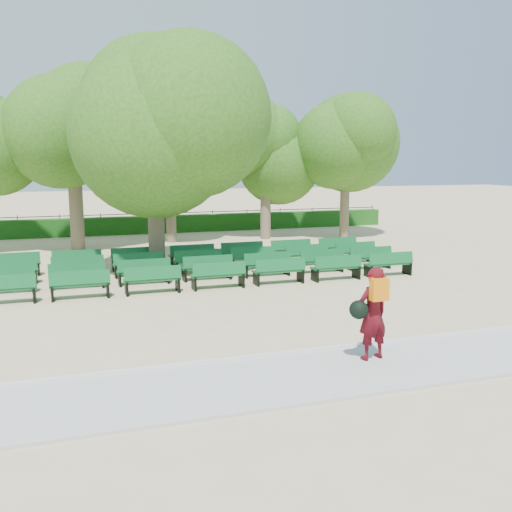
% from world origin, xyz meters
% --- Properties ---
extents(ground, '(120.00, 120.00, 0.00)m').
position_xyz_m(ground, '(0.00, 0.00, 0.00)').
color(ground, tan).
extents(paving, '(30.00, 2.20, 0.06)m').
position_xyz_m(paving, '(0.00, -7.40, 0.03)').
color(paving, '#B5B5B0').
rests_on(paving, ground).
extents(curb, '(30.00, 0.12, 0.10)m').
position_xyz_m(curb, '(0.00, -6.25, 0.05)').
color(curb, silver).
rests_on(curb, ground).
extents(hedge, '(26.00, 0.70, 0.90)m').
position_xyz_m(hedge, '(0.00, 14.00, 0.45)').
color(hedge, '#1A5516').
rests_on(hedge, ground).
extents(fence, '(26.00, 0.10, 1.02)m').
position_xyz_m(fence, '(0.00, 14.40, 0.00)').
color(fence, black).
rests_on(fence, ground).
extents(tree_line, '(21.80, 6.80, 7.04)m').
position_xyz_m(tree_line, '(0.00, 10.00, 0.00)').
color(tree_line, '#35671B').
rests_on(tree_line, ground).
extents(bench_array, '(1.64, 0.61, 1.02)m').
position_xyz_m(bench_array, '(-0.51, 1.96, 0.08)').
color(bench_array, '#0F5A28').
rests_on(bench_array, ground).
extents(tree_among, '(5.19, 5.19, 7.35)m').
position_xyz_m(tree_among, '(-1.79, 3.26, 4.99)').
color(tree_among, brown).
rests_on(tree_among, ground).
extents(person, '(0.86, 0.55, 1.77)m').
position_xyz_m(person, '(0.64, -7.05, 0.98)').
color(person, '#490A11').
rests_on(person, ground).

